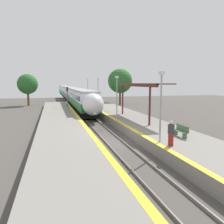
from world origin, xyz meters
TOP-DOWN VIEW (x-y plane):
  - ground_plane at (0.00, 0.00)m, footprint 120.00×120.00m
  - rail_left at (-0.72, 0.00)m, footprint 0.08×90.00m
  - rail_right at (0.72, 0.00)m, footprint 0.08×90.00m
  - train at (0.00, 51.37)m, footprint 2.78×87.07m
  - platform_right at (4.28, 0.00)m, footprint 5.10×64.00m
  - platform_left at (-4.01, 0.00)m, footprint 4.57×64.00m
  - platform_bench at (4.58, -2.83)m, footprint 0.44×1.66m
  - person_waiting at (2.49, -4.88)m, footprint 0.36×0.22m
  - railway_signal at (-2.36, 20.47)m, footprint 0.28×0.28m
  - lamppost_near at (2.26, -3.83)m, footprint 0.36×0.20m
  - lamppost_mid at (2.26, 6.62)m, footprint 0.36×0.20m
  - lamppost_far at (2.26, 17.07)m, footprint 0.36×0.20m
  - lamppost_farthest at (2.26, 27.52)m, footprint 0.36×0.20m
  - station_canopy at (4.76, 6.16)m, footprint 2.02×11.34m
  - background_tree_left at (-9.95, 34.12)m, footprint 4.39×4.39m
  - background_tree_right at (10.09, 30.21)m, footprint 5.48×5.48m

SIDE VIEW (x-z plane):
  - ground_plane at x=0.00m, z-range 0.00..0.00m
  - rail_left at x=-0.72m, z-range 0.00..0.15m
  - rail_right at x=0.72m, z-range 0.00..0.15m
  - platform_right at x=4.28m, z-range 0.00..0.87m
  - platform_left at x=-4.01m, z-range 0.00..0.87m
  - platform_bench at x=4.58m, z-range 0.90..1.79m
  - person_waiting at x=2.49m, z-range 0.90..2.57m
  - train at x=0.00m, z-range 0.28..4.17m
  - railway_signal at x=-2.36m, z-range 0.48..4.78m
  - lamppost_near at x=2.26m, z-range 1.25..6.13m
  - lamppost_mid at x=2.26m, z-range 1.25..6.13m
  - lamppost_far at x=2.26m, z-range 1.25..6.13m
  - lamppost_farthest at x=2.26m, z-range 1.25..6.13m
  - station_canopy at x=4.76m, z-range 2.63..6.69m
  - background_tree_left at x=-9.95m, z-range 1.25..8.19m
  - background_tree_right at x=10.09m, z-range 1.33..9.51m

